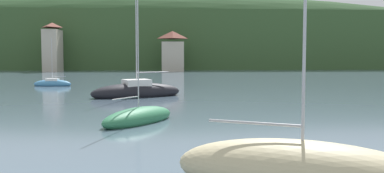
{
  "coord_description": "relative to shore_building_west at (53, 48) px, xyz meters",
  "views": [
    {
      "loc": [
        -1.85,
        14.2,
        3.41
      ],
      "look_at": [
        0.0,
        42.37,
        1.34
      ],
      "focal_mm": 39.95,
      "sensor_mm": 36.0,
      "label": 1
    }
  ],
  "objects": [
    {
      "name": "shore_building_westcentral",
      "position": [
        25.3,
        -0.37,
        -0.85
      ],
      "size": [
        4.88,
        5.37,
        8.58
      ],
      "color": "#BCB29E",
      "rests_on": "ground_plane"
    },
    {
      "name": "shore_building_west",
      "position": [
        0.0,
        0.0,
        0.0
      ],
      "size": [
        3.19,
        6.16,
        10.28
      ],
      "color": "#BCB29E",
      "rests_on": "ground_plane"
    },
    {
      "name": "sailboat_mid_0",
      "position": [
        21.21,
        -56.98,
        -4.59
      ],
      "size": [
        7.95,
        5.22,
        11.35
      ],
      "rotation": [
        0.0,
        0.0,
        3.55
      ],
      "color": "black",
      "rests_on": "ground_plane"
    },
    {
      "name": "sailboat_far_8",
      "position": [
        11.08,
        -44.01,
        -4.75
      ],
      "size": [
        4.25,
        1.74,
        5.58
      ],
      "rotation": [
        0.0,
        0.0,
        3.05
      ],
      "color": "teal",
      "rests_on": "ground_plane"
    },
    {
      "name": "wooded_hillside",
      "position": [
        23.17,
        39.15,
        0.82
      ],
      "size": [
        352.0,
        58.72,
        35.44
      ],
      "color": "#38562D",
      "rests_on": "ground_plane"
    },
    {
      "name": "sailboat_mid_7",
      "position": [
        22.16,
        -70.59,
        -4.76
      ],
      "size": [
        4.28,
        5.17,
        7.5
      ],
      "rotation": [
        0.0,
        0.0,
        0.97
      ],
      "color": "#2D754C",
      "rests_on": "ground_plane"
    }
  ]
}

